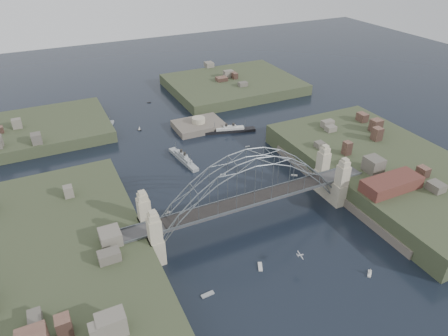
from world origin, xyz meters
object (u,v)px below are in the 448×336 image
naval_cruiser_far (109,127)px  ocean_liner (230,130)px  fort_island (199,129)px  naval_cruiser_near (183,159)px  bridge (250,189)px  wharf_shed (391,184)px

naval_cruiser_far → ocean_liner: ocean_liner is taller
fort_island → naval_cruiser_far: size_ratio=1.63×
naval_cruiser_near → naval_cruiser_far: bearing=115.3°
fort_island → naval_cruiser_near: 30.37m
naval_cruiser_far → ocean_liner: (48.67, -27.45, 0.16)m
bridge → wharf_shed: 46.23m
wharf_shed → naval_cruiser_far: size_ratio=1.48×
naval_cruiser_near → naval_cruiser_far: naval_cruiser_near is taller
naval_cruiser_near → ocean_liner: (28.41, 15.47, -0.07)m
bridge → naval_cruiser_far: size_ratio=6.21×
naval_cruiser_far → fort_island: bearing=-25.5°
bridge → naval_cruiser_near: bridge is taller
bridge → naval_cruiser_near: (-5.10, 44.93, -11.37)m
bridge → ocean_liner: size_ratio=3.61×
fort_island → ocean_liner: 14.88m
naval_cruiser_near → fort_island: bearing=55.7°
wharf_shed → naval_cruiser_far: bearing=124.3°
wharf_shed → naval_cruiser_far: 123.58m
naval_cruiser_near → wharf_shed: bearing=-50.2°
naval_cruiser_far → naval_cruiser_near: bearing=-64.7°
fort_island → wharf_shed: wharf_shed is taller
fort_island → naval_cruiser_far: (-37.36, 17.86, 1.07)m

